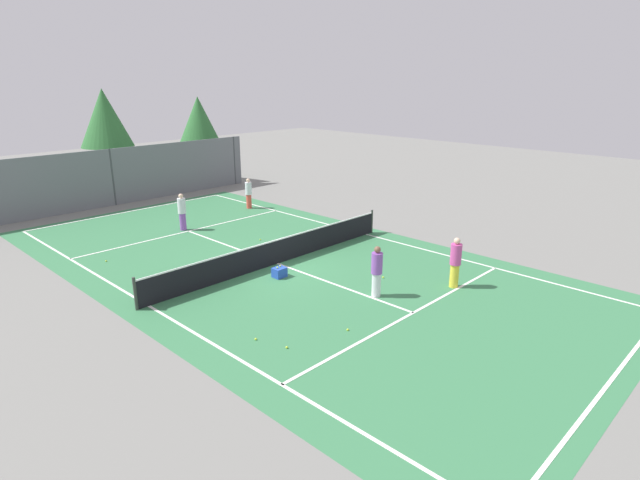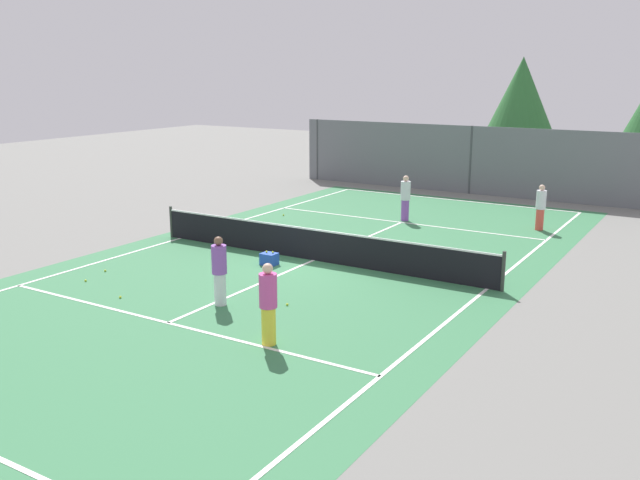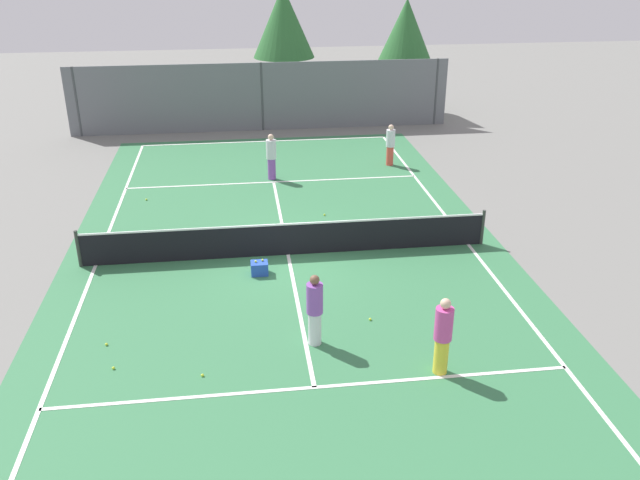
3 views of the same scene
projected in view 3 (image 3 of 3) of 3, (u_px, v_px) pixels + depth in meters
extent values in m
plane|color=slate|center=(288.00, 255.00, 19.59)|extent=(80.00, 80.00, 0.00)
cube|color=#387A4C|center=(288.00, 255.00, 19.59)|extent=(13.00, 25.00, 0.00)
cube|color=white|center=(96.00, 265.00, 18.94)|extent=(0.10, 24.00, 0.01)
cube|color=white|center=(468.00, 244.00, 20.23)|extent=(0.10, 24.00, 0.01)
cube|color=white|center=(266.00, 141.00, 30.41)|extent=(11.00, 0.10, 0.01)
cube|color=white|center=(314.00, 387.00, 13.81)|extent=(11.00, 0.10, 0.01)
cube|color=white|center=(274.00, 182.00, 25.36)|extent=(11.00, 0.10, 0.01)
cube|color=white|center=(288.00, 254.00, 19.58)|extent=(0.10, 12.80, 0.01)
cylinder|color=#333833|center=(78.00, 249.00, 18.67)|extent=(0.10, 0.10, 1.10)
cylinder|color=#333833|center=(483.00, 227.00, 20.05)|extent=(0.10, 0.10, 1.10)
cube|color=black|center=(288.00, 240.00, 19.39)|extent=(11.80, 0.03, 0.95)
cube|color=white|center=(287.00, 224.00, 19.18)|extent=(11.80, 0.04, 0.05)
cube|color=slate|center=(262.00, 97.00, 31.55)|extent=(18.00, 0.06, 3.20)
cylinder|color=#3F4447|center=(77.00, 102.00, 30.55)|extent=(0.12, 0.12, 3.20)
cylinder|color=#3F4447|center=(262.00, 97.00, 31.55)|extent=(0.12, 0.12, 3.20)
cylinder|color=#3F4447|center=(436.00, 92.00, 32.55)|extent=(0.12, 0.12, 3.20)
cylinder|color=brown|center=(285.00, 86.00, 34.54)|extent=(0.39, 0.39, 2.93)
cone|color=#2D6B33|center=(283.00, 22.00, 33.22)|extent=(3.11, 3.11, 3.45)
cylinder|color=brown|center=(403.00, 91.00, 34.73)|extent=(0.29, 0.29, 2.35)
cone|color=#2D6B33|center=(406.00, 34.00, 33.53)|extent=(3.08, 3.08, 3.43)
cylinder|color=#E54C3F|center=(390.00, 156.00, 27.12)|extent=(0.29, 0.29, 0.78)
cylinder|color=silver|center=(391.00, 138.00, 26.81)|extent=(0.36, 0.36, 0.69)
sphere|color=beige|center=(391.00, 127.00, 26.63)|extent=(0.21, 0.21, 0.21)
cylinder|color=purple|center=(272.00, 169.00, 25.52)|extent=(0.30, 0.30, 0.83)
cylinder|color=silver|center=(271.00, 149.00, 25.20)|extent=(0.38, 0.38, 0.73)
sphere|color=beige|center=(271.00, 137.00, 25.00)|extent=(0.22, 0.22, 0.22)
cylinder|color=yellow|center=(441.00, 356.00, 14.14)|extent=(0.31, 0.31, 0.84)
cylinder|color=#D14799|center=(444.00, 324.00, 13.81)|extent=(0.39, 0.39, 0.74)
sphere|color=beige|center=(446.00, 304.00, 13.61)|extent=(0.23, 0.23, 0.23)
cylinder|color=silver|center=(315.00, 328.00, 15.16)|extent=(0.30, 0.30, 0.82)
cylinder|color=purple|center=(315.00, 299.00, 14.84)|extent=(0.38, 0.38, 0.72)
sphere|color=brown|center=(315.00, 280.00, 14.64)|extent=(0.22, 0.22, 0.22)
cube|color=blue|center=(259.00, 268.00, 18.40)|extent=(0.47, 0.39, 0.36)
sphere|color=#CCE533|center=(256.00, 261.00, 18.30)|extent=(0.07, 0.07, 0.07)
sphere|color=#CCE533|center=(262.00, 260.00, 18.37)|extent=(0.07, 0.07, 0.07)
sphere|color=#CCE533|center=(325.00, 215.00, 22.31)|extent=(0.07, 0.07, 0.07)
sphere|color=#CCE533|center=(370.00, 319.00, 16.22)|extent=(0.07, 0.07, 0.07)
sphere|color=#CCE533|center=(113.00, 368.00, 14.39)|extent=(0.07, 0.07, 0.07)
sphere|color=#CCE533|center=(106.00, 344.00, 15.22)|extent=(0.07, 0.07, 0.07)
sphere|color=#CCE533|center=(146.00, 200.00, 23.60)|extent=(0.07, 0.07, 0.07)
sphere|color=#CCE533|center=(202.00, 375.00, 14.15)|extent=(0.07, 0.07, 0.07)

